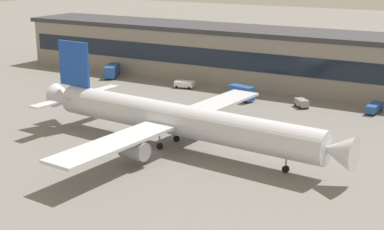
{
  "coord_description": "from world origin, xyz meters",
  "views": [
    {
      "loc": [
        51.03,
        -72.35,
        31.61
      ],
      "look_at": [
        3.17,
        9.32,
        5.0
      ],
      "focal_mm": 51.88,
      "sensor_mm": 36.0,
      "label": 1
    }
  ],
  "objects": [
    {
      "name": "stair_truck",
      "position": [
        -1.97,
        40.85,
        1.98
      ],
      "size": [
        6.39,
        3.7,
        3.55
      ],
      "color": "#2651A5",
      "rests_on": "ground_plane"
    },
    {
      "name": "belt_loader",
      "position": [
        26.85,
        46.11,
        1.15
      ],
      "size": [
        2.4,
        6.51,
        1.95
      ],
      "color": "#2651A5",
      "rests_on": "ground_plane"
    },
    {
      "name": "airliner",
      "position": [
        2.25,
        5.39,
        5.06
      ],
      "size": [
        61.95,
        53.23,
        16.53
      ],
      "color": "silver",
      "rests_on": "ground_plane"
    },
    {
      "name": "ground_plane",
      "position": [
        0.0,
        0.0,
        0.0
      ],
      "size": [
        600.0,
        600.0,
        0.0
      ],
      "primitive_type": "plane",
      "color": "slate"
    },
    {
      "name": "baggage_tug",
      "position": [
        11.99,
        42.3,
        1.09
      ],
      "size": [
        3.94,
        3.98,
        1.85
      ],
      "color": "gray",
      "rests_on": "ground_plane"
    },
    {
      "name": "terminal_building",
      "position": [
        0.0,
        61.14,
        7.16
      ],
      "size": [
        159.6,
        18.71,
        14.27
      ],
      "color": "gray",
      "rests_on": "ground_plane"
    },
    {
      "name": "fuel_truck",
      "position": [
        -44.71,
        46.96,
        1.88
      ],
      "size": [
        6.26,
        8.77,
        3.35
      ],
      "color": "#2651A5",
      "rests_on": "ground_plane"
    },
    {
      "name": "pushback_tractor",
      "position": [
        -20.36,
        45.82,
        1.05
      ],
      "size": [
        5.2,
        3.45,
        1.75
      ],
      "color": "white",
      "rests_on": "ground_plane"
    }
  ]
}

